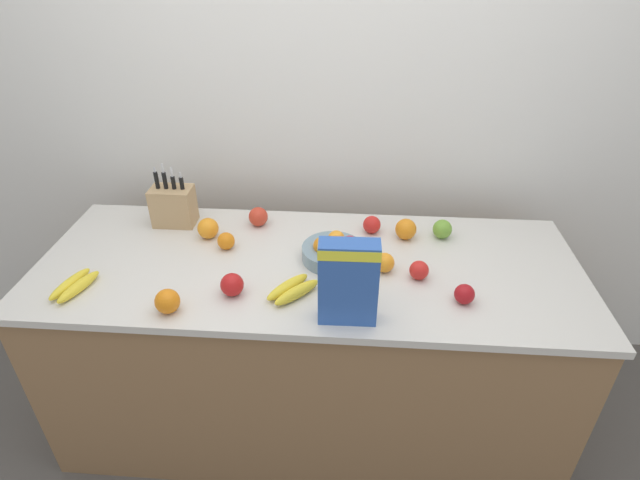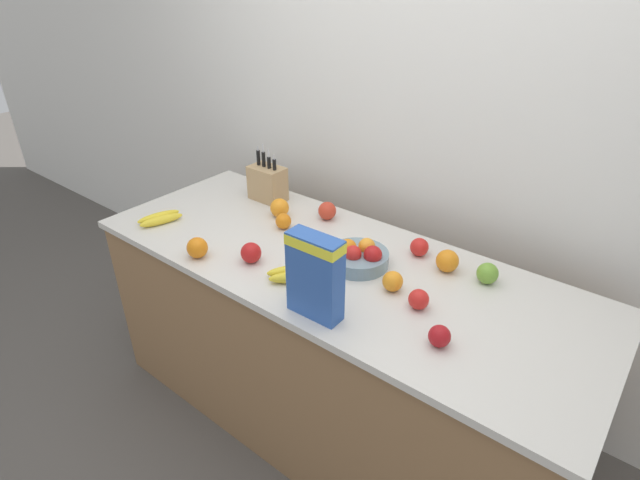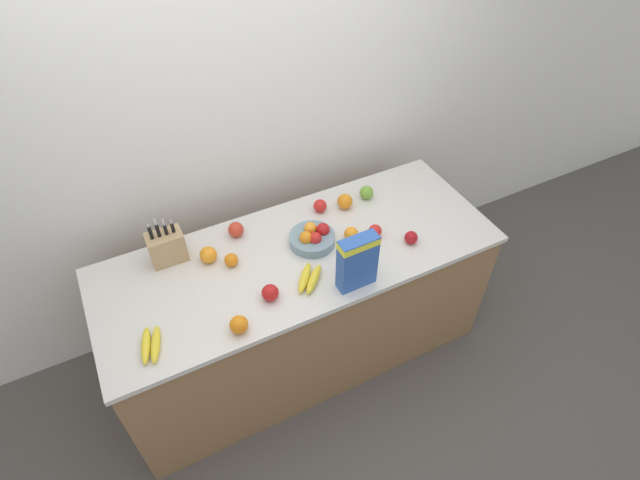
% 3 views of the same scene
% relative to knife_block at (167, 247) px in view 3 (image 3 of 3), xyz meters
% --- Properties ---
extents(ground_plane, '(14.00, 14.00, 0.00)m').
position_rel_knife_block_xyz_m(ground_plane, '(0.61, -0.26, -0.97)').
color(ground_plane, '#514C47').
extents(wall_back, '(9.00, 0.06, 2.60)m').
position_rel_knife_block_xyz_m(wall_back, '(0.61, 0.36, 0.33)').
color(wall_back, silver).
rests_on(wall_back, ground_plane).
extents(counter, '(2.11, 0.81, 0.88)m').
position_rel_knife_block_xyz_m(counter, '(0.61, -0.26, -0.53)').
color(counter, olive).
rests_on(counter, ground_plane).
extents(knife_block, '(0.18, 0.11, 0.28)m').
position_rel_knife_block_xyz_m(knife_block, '(0.00, 0.00, 0.00)').
color(knife_block, tan).
rests_on(knife_block, counter).
extents(cereal_box, '(0.19, 0.08, 0.30)m').
position_rel_knife_block_xyz_m(cereal_box, '(0.77, -0.58, 0.08)').
color(cereal_box, '#2D56A8').
rests_on(cereal_box, counter).
extents(fruit_bowl, '(0.24, 0.24, 0.10)m').
position_rel_knife_block_xyz_m(fruit_bowl, '(0.71, -0.23, -0.05)').
color(fruit_bowl, gray).
rests_on(fruit_bowl, counter).
extents(banana_bunch_left, '(0.13, 0.21, 0.04)m').
position_rel_knife_block_xyz_m(banana_bunch_left, '(-0.21, -0.49, -0.07)').
color(banana_bunch_left, yellow).
rests_on(banana_bunch_left, counter).
extents(banana_bunch_right, '(0.20, 0.20, 0.04)m').
position_rel_knife_block_xyz_m(banana_bunch_right, '(0.57, -0.46, -0.07)').
color(banana_bunch_right, yellow).
rests_on(banana_bunch_right, counter).
extents(apple_by_knife_block, '(0.08, 0.08, 0.08)m').
position_rel_knife_block_xyz_m(apple_by_knife_block, '(1.15, -0.03, -0.05)').
color(apple_by_knife_block, '#6B9E33').
rests_on(apple_by_knife_block, counter).
extents(apple_leftmost, '(0.07, 0.07, 0.07)m').
position_rel_knife_block_xyz_m(apple_leftmost, '(1.03, -0.33, -0.05)').
color(apple_leftmost, red).
rests_on(apple_leftmost, counter).
extents(apple_near_bananas, '(0.08, 0.08, 0.08)m').
position_rel_knife_block_xyz_m(apple_near_bananas, '(0.36, -0.48, -0.05)').
color(apple_near_bananas, red).
rests_on(apple_near_bananas, counter).
extents(apple_rear, '(0.07, 0.07, 0.07)m').
position_rel_knife_block_xyz_m(apple_rear, '(1.17, -0.46, -0.05)').
color(apple_rear, '#A31419').
rests_on(apple_rear, counter).
extents(apple_rightmost, '(0.08, 0.08, 0.08)m').
position_rel_knife_block_xyz_m(apple_rightmost, '(0.86, -0.01, -0.05)').
color(apple_rightmost, red).
rests_on(apple_rightmost, counter).
extents(apple_middle, '(0.08, 0.08, 0.08)m').
position_rel_knife_block_xyz_m(apple_middle, '(0.37, 0.01, -0.05)').
color(apple_middle, red).
rests_on(apple_middle, counter).
extents(orange_front_left, '(0.07, 0.07, 0.07)m').
position_rel_knife_block_xyz_m(orange_front_left, '(0.27, -0.18, -0.05)').
color(orange_front_left, orange).
rests_on(orange_front_left, counter).
extents(orange_near_bowl, '(0.09, 0.09, 0.09)m').
position_rel_knife_block_xyz_m(orange_near_bowl, '(1.00, -0.05, -0.04)').
color(orange_near_bowl, orange).
rests_on(orange_near_bowl, counter).
extents(orange_mid_right, '(0.09, 0.09, 0.09)m').
position_rel_knife_block_xyz_m(orange_mid_right, '(0.18, -0.11, -0.04)').
color(orange_mid_right, orange).
rests_on(orange_mid_right, counter).
extents(orange_front_center, '(0.08, 0.08, 0.08)m').
position_rel_knife_block_xyz_m(orange_front_center, '(0.90, -0.29, -0.05)').
color(orange_front_center, orange).
rests_on(orange_front_center, counter).
extents(orange_front_right, '(0.09, 0.09, 0.09)m').
position_rel_knife_block_xyz_m(orange_front_right, '(0.16, -0.58, -0.05)').
color(orange_front_right, orange).
rests_on(orange_front_right, counter).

